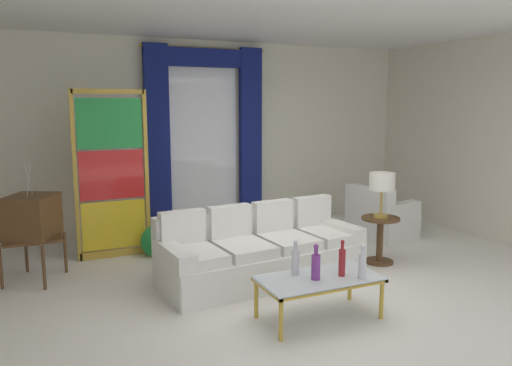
# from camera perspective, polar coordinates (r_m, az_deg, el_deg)

# --- Properties ---
(ground_plane) EXTENTS (16.00, 16.00, 0.00)m
(ground_plane) POSITION_cam_1_polar(r_m,az_deg,el_deg) (5.60, 4.53, -11.97)
(ground_plane) COLOR white
(wall_rear) EXTENTS (8.00, 0.12, 3.00)m
(wall_rear) POSITION_cam_1_polar(r_m,az_deg,el_deg) (8.05, -5.97, 5.40)
(wall_rear) COLOR silver
(wall_rear) RESTS_ON ground
(wall_right) EXTENTS (0.12, 7.00, 3.00)m
(wall_right) POSITION_cam_1_polar(r_m,az_deg,el_deg) (8.09, 25.83, 4.57)
(wall_right) COLOR silver
(wall_right) RESTS_ON ground
(ceiling_slab) EXTENTS (8.00, 7.60, 0.04)m
(ceiling_slab) POSITION_cam_1_polar(r_m,az_deg,el_deg) (6.02, 1.02, 18.74)
(ceiling_slab) COLOR white
(curtained_window) EXTENTS (2.00, 0.17, 2.70)m
(curtained_window) POSITION_cam_1_polar(r_m,az_deg,el_deg) (7.87, -5.86, 7.08)
(curtained_window) COLOR white
(curtained_window) RESTS_ON ground
(couch_white_long) EXTENTS (2.40, 1.11, 0.86)m
(couch_white_long) POSITION_cam_1_polar(r_m,az_deg,el_deg) (5.79, 0.33, -8.02)
(couch_white_long) COLOR white
(couch_white_long) RESTS_ON ground
(coffee_table) EXTENTS (1.15, 0.59, 0.41)m
(coffee_table) POSITION_cam_1_polar(r_m,az_deg,el_deg) (4.76, 7.30, -11.14)
(coffee_table) COLOR silver
(coffee_table) RESTS_ON ground
(bottle_blue_decanter) EXTENTS (0.07, 0.07, 0.34)m
(bottle_blue_decanter) POSITION_cam_1_polar(r_m,az_deg,el_deg) (4.74, 4.57, -8.94)
(bottle_blue_decanter) COLOR silver
(bottle_blue_decanter) RESTS_ON coffee_table
(bottle_crystal_tall) EXTENTS (0.07, 0.07, 0.32)m
(bottle_crystal_tall) POSITION_cam_1_polar(r_m,az_deg,el_deg) (4.73, 12.17, -9.22)
(bottle_crystal_tall) COLOR silver
(bottle_crystal_tall) RESTS_ON coffee_table
(bottle_amber_squat) EXTENTS (0.08, 0.08, 0.34)m
(bottle_amber_squat) POSITION_cam_1_polar(r_m,az_deg,el_deg) (4.63, 6.92, -9.40)
(bottle_amber_squat) COLOR #753384
(bottle_amber_squat) RESTS_ON coffee_table
(bottle_ruby_flask) EXTENTS (0.06, 0.06, 0.35)m
(bottle_ruby_flask) POSITION_cam_1_polar(r_m,az_deg,el_deg) (4.76, 9.90, -8.87)
(bottle_ruby_flask) COLOR maroon
(bottle_ruby_flask) RESTS_ON coffee_table
(vintage_tv) EXTENTS (0.72, 0.75, 1.35)m
(vintage_tv) POSITION_cam_1_polar(r_m,az_deg,el_deg) (6.15, -24.51, -3.77)
(vintage_tv) COLOR brown
(vintage_tv) RESTS_ON ground
(armchair_white) EXTENTS (0.96, 0.95, 0.80)m
(armchair_white) POSITION_cam_1_polar(r_m,az_deg,el_deg) (7.75, 14.11, -4.04)
(armchair_white) COLOR white
(armchair_white) RESTS_ON ground
(stained_glass_divider) EXTENTS (0.95, 0.05, 2.20)m
(stained_glass_divider) POSITION_cam_1_polar(r_m,az_deg,el_deg) (6.69, -16.28, 0.54)
(stained_glass_divider) COLOR gold
(stained_glass_divider) RESTS_ON ground
(peacock_figurine) EXTENTS (0.44, 0.60, 0.50)m
(peacock_figurine) POSITION_cam_1_polar(r_m,az_deg,el_deg) (6.65, -11.12, -6.70)
(peacock_figurine) COLOR beige
(peacock_figurine) RESTS_ON ground
(round_side_table) EXTENTS (0.48, 0.48, 0.59)m
(round_side_table) POSITION_cam_1_polar(r_m,az_deg,el_deg) (6.51, 14.11, -5.92)
(round_side_table) COLOR brown
(round_side_table) RESTS_ON ground
(table_lamp_brass) EXTENTS (0.32, 0.32, 0.57)m
(table_lamp_brass) POSITION_cam_1_polar(r_m,az_deg,el_deg) (6.37, 14.35, -0.06)
(table_lamp_brass) COLOR #B29338
(table_lamp_brass) RESTS_ON round_side_table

